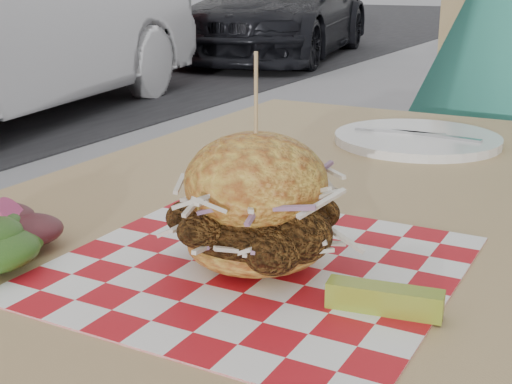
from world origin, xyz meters
TOP-DOWN VIEW (x-y plane):
  - car_dark at (-3.60, 7.48)m, footprint 2.30×4.22m
  - patio_table at (0.13, 0.17)m, footprint 0.80×1.20m
  - patio_chair at (0.16, 1.25)m, footprint 0.54×0.55m
  - paper_liner at (0.14, -0.07)m, footprint 0.36×0.36m
  - sandwich at (0.14, -0.07)m, footprint 0.18×0.18m
  - pickle_spear at (0.28, -0.11)m, footprint 0.10×0.04m
  - place_setting at (0.13, 0.50)m, footprint 0.27×0.27m

SIDE VIEW (x-z plane):
  - patio_chair at x=0.16m, z-range 0.08..1.03m
  - car_dark at x=-3.60m, z-range 0.00..1.16m
  - patio_table at x=0.13m, z-range 0.30..1.05m
  - paper_liner at x=0.14m, z-range 0.75..0.75m
  - place_setting at x=0.13m, z-range 0.75..0.77m
  - pickle_spear at x=0.28m, z-range 0.75..0.77m
  - sandwich at x=0.14m, z-range 0.71..0.91m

